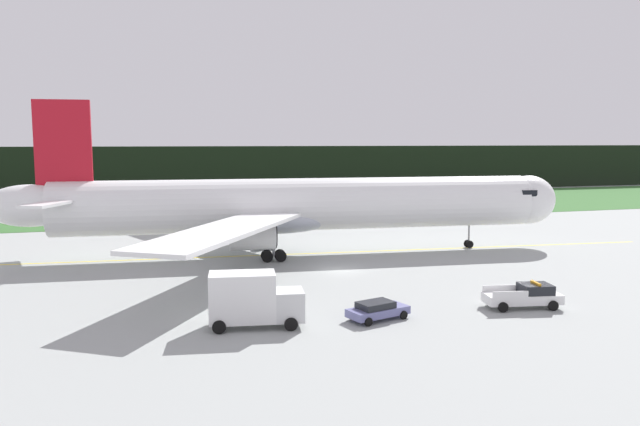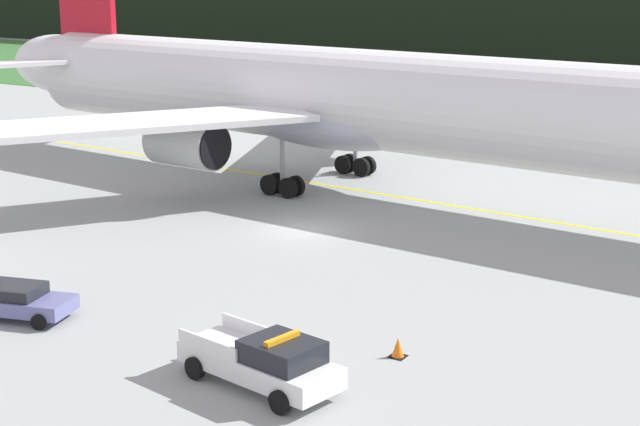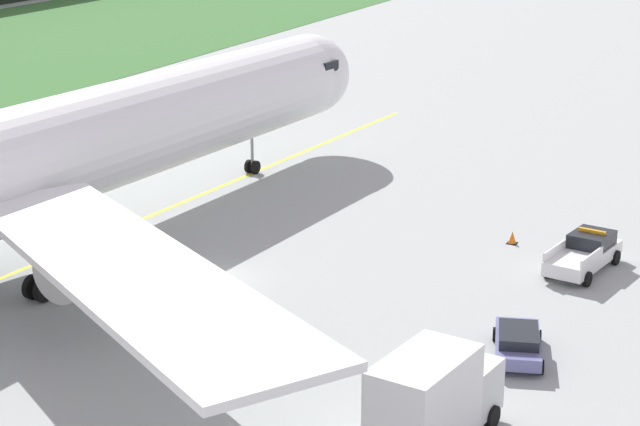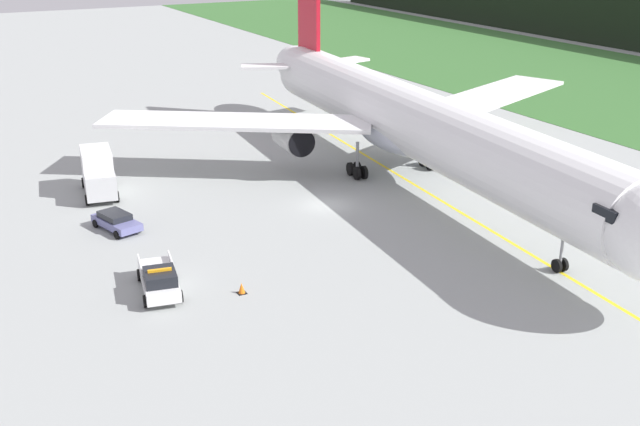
% 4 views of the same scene
% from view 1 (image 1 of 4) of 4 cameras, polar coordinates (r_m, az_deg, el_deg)
% --- Properties ---
extents(ground, '(320.00, 320.00, 0.00)m').
position_cam_1_polar(ground, '(59.21, 1.77, -5.36)').
color(ground, '#989D9A').
extents(grass_verge, '(320.00, 46.48, 0.04)m').
position_cam_1_polar(grass_verge, '(115.58, -7.30, 0.54)').
color(grass_verge, '#35652E').
rests_on(grass_verge, ground).
extents(distant_tree_line, '(288.00, 5.47, 11.18)m').
position_cam_1_polar(distant_tree_line, '(143.92, -9.19, 3.95)').
color(distant_tree_line, black).
rests_on(distant_tree_line, ground).
extents(taxiway_centerline_main, '(82.84, 7.75, 0.01)m').
position_cam_1_polar(taxiway_centerline_main, '(67.63, -1.70, -3.83)').
color(taxiway_centerline_main, yellow).
rests_on(taxiway_centerline_main, ground).
extents(airliner, '(62.73, 50.39, 16.53)m').
position_cam_1_polar(airliner, '(66.75, -2.25, 0.69)').
color(airliner, white).
rests_on(airliner, ground).
extents(ops_pickup_truck, '(5.91, 3.10, 1.94)m').
position_cam_1_polar(ops_pickup_truck, '(48.52, 18.61, -7.34)').
color(ops_pickup_truck, silver).
rests_on(ops_pickup_truck, ground).
extents(catering_truck, '(6.57, 3.47, 3.87)m').
position_cam_1_polar(catering_truck, '(41.39, -6.34, -7.99)').
color(catering_truck, silver).
rests_on(catering_truck, ground).
extents(staff_car, '(4.74, 3.01, 1.30)m').
position_cam_1_polar(staff_car, '(43.30, 5.37, -8.98)').
color(staff_car, slate).
rests_on(staff_car, ground).
extents(apron_cone, '(0.55, 0.55, 0.69)m').
position_cam_1_polar(apron_cone, '(53.56, 18.03, -6.62)').
color(apron_cone, black).
rests_on(apron_cone, ground).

